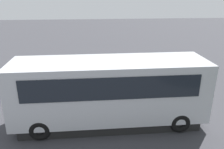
% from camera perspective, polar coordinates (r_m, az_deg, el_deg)
% --- Properties ---
extents(ground_plane, '(80.00, 80.00, 0.00)m').
position_cam_1_polar(ground_plane, '(15.73, 4.21, -3.20)').
color(ground_plane, '#38383D').
extents(tour_bus, '(9.13, 2.66, 3.25)m').
position_cam_1_polar(tour_bus, '(10.96, -0.67, -4.61)').
color(tour_bus, '#B7BABF').
rests_on(tour_bus, ground_plane).
extents(spectator_far_left, '(0.58, 0.34, 1.75)m').
position_cam_1_polar(spectator_far_left, '(13.99, 7.89, -1.80)').
color(spectator_far_left, black).
rests_on(spectator_far_left, ground_plane).
extents(spectator_left, '(0.58, 0.36, 1.72)m').
position_cam_1_polar(spectator_left, '(14.03, 3.24, -1.64)').
color(spectator_left, black).
rests_on(spectator_left, ground_plane).
extents(spectator_centre, '(0.58, 0.37, 1.79)m').
position_cam_1_polar(spectator_centre, '(13.55, 0.12, -2.23)').
color(spectator_centre, black).
rests_on(spectator_centre, ground_plane).
extents(spectator_right, '(0.58, 0.35, 1.73)m').
position_cam_1_polar(spectator_right, '(13.80, -4.51, -2.03)').
color(spectator_right, '#473823').
rests_on(spectator_right, ground_plane).
extents(spectator_far_right, '(0.57, 0.33, 1.78)m').
position_cam_1_polar(spectator_far_right, '(13.86, -8.50, -1.96)').
color(spectator_far_right, black).
rests_on(spectator_far_right, ground_plane).
extents(parked_motorcycle_silver, '(2.03, 0.71, 0.99)m').
position_cam_1_polar(parked_motorcycle_silver, '(13.81, 14.41, -5.11)').
color(parked_motorcycle_silver, black).
rests_on(parked_motorcycle_silver, ground_plane).
extents(parked_motorcycle_dark, '(2.05, 0.58, 0.99)m').
position_cam_1_polar(parked_motorcycle_dark, '(13.46, -13.57, -5.72)').
color(parked_motorcycle_dark, black).
rests_on(parked_motorcycle_dark, ground_plane).
extents(stunt_motorcycle, '(1.90, 0.93, 1.78)m').
position_cam_1_polar(stunt_motorcycle, '(16.73, 0.80, 2.10)').
color(stunt_motorcycle, black).
rests_on(stunt_motorcycle, ground_plane).
extents(traffic_cone, '(0.34, 0.34, 0.63)m').
position_cam_1_polar(traffic_cone, '(17.59, 8.47, 0.30)').
color(traffic_cone, orange).
rests_on(traffic_cone, ground_plane).
extents(bay_line_a, '(0.10, 4.03, 0.01)m').
position_cam_1_polar(bay_line_a, '(17.02, 19.37, -2.47)').
color(bay_line_a, white).
rests_on(bay_line_a, ground_plane).
extents(bay_line_b, '(0.11, 4.78, 0.01)m').
position_cam_1_polar(bay_line_b, '(16.11, 10.38, -2.90)').
color(bay_line_b, white).
rests_on(bay_line_b, ground_plane).
extents(bay_line_c, '(0.10, 4.07, 0.01)m').
position_cam_1_polar(bay_line_c, '(15.63, 0.59, -3.29)').
color(bay_line_c, white).
rests_on(bay_line_c, ground_plane).
extents(bay_line_d, '(0.11, 4.60, 0.01)m').
position_cam_1_polar(bay_line_d, '(15.63, -9.52, -3.59)').
color(bay_line_d, white).
rests_on(bay_line_d, ground_plane).
extents(bay_line_e, '(0.10, 3.82, 0.01)m').
position_cam_1_polar(bay_line_e, '(16.11, -19.33, -3.77)').
color(bay_line_e, white).
rests_on(bay_line_e, ground_plane).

